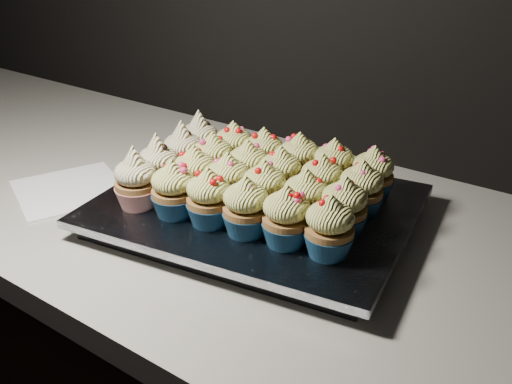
# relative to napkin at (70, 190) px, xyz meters

# --- Properties ---
(worktop) EXTENTS (2.44, 0.64, 0.04)m
(worktop) POSITION_rel_napkin_xyz_m (0.23, 0.11, -0.02)
(worktop) COLOR beige
(worktop) RESTS_ON cabinet
(napkin) EXTENTS (0.22, 0.22, 0.00)m
(napkin) POSITION_rel_napkin_xyz_m (0.00, 0.00, 0.00)
(napkin) COLOR white
(napkin) RESTS_ON worktop
(baking_tray) EXTENTS (0.45, 0.37, 0.02)m
(baking_tray) POSITION_rel_napkin_xyz_m (0.31, 0.09, 0.01)
(baking_tray) COLOR black
(baking_tray) RESTS_ON worktop
(foil_lining) EXTENTS (0.49, 0.41, 0.01)m
(foil_lining) POSITION_rel_napkin_xyz_m (0.31, 0.09, 0.03)
(foil_lining) COLOR silver
(foil_lining) RESTS_ON baking_tray
(cupcake_0) EXTENTS (0.06, 0.06, 0.10)m
(cupcake_0) POSITION_rel_napkin_xyz_m (0.18, -0.02, 0.07)
(cupcake_0) COLOR red
(cupcake_0) RESTS_ON foil_lining
(cupcake_1) EXTENTS (0.06, 0.06, 0.08)m
(cupcake_1) POSITION_rel_napkin_xyz_m (0.24, -0.00, 0.07)
(cupcake_1) COLOR navy
(cupcake_1) RESTS_ON foil_lining
(cupcake_2) EXTENTS (0.06, 0.06, 0.08)m
(cupcake_2) POSITION_rel_napkin_xyz_m (0.30, 0.01, 0.07)
(cupcake_2) COLOR navy
(cupcake_2) RESTS_ON foil_lining
(cupcake_3) EXTENTS (0.06, 0.06, 0.08)m
(cupcake_3) POSITION_rel_napkin_xyz_m (0.36, 0.01, 0.07)
(cupcake_3) COLOR navy
(cupcake_3) RESTS_ON foil_lining
(cupcake_4) EXTENTS (0.06, 0.06, 0.08)m
(cupcake_4) POSITION_rel_napkin_xyz_m (0.41, 0.02, 0.07)
(cupcake_4) COLOR navy
(cupcake_4) RESTS_ON foil_lining
(cupcake_5) EXTENTS (0.06, 0.06, 0.08)m
(cupcake_5) POSITION_rel_napkin_xyz_m (0.47, 0.03, 0.07)
(cupcake_5) COLOR navy
(cupcake_5) RESTS_ON foil_lining
(cupcake_6) EXTENTS (0.06, 0.06, 0.10)m
(cupcake_6) POSITION_rel_napkin_xyz_m (0.17, 0.04, 0.07)
(cupcake_6) COLOR red
(cupcake_6) RESTS_ON foil_lining
(cupcake_7) EXTENTS (0.06, 0.06, 0.08)m
(cupcake_7) POSITION_rel_napkin_xyz_m (0.23, 0.05, 0.07)
(cupcake_7) COLOR navy
(cupcake_7) RESTS_ON foil_lining
(cupcake_8) EXTENTS (0.06, 0.06, 0.08)m
(cupcake_8) POSITION_rel_napkin_xyz_m (0.29, 0.06, 0.07)
(cupcake_8) COLOR navy
(cupcake_8) RESTS_ON foil_lining
(cupcake_9) EXTENTS (0.06, 0.06, 0.08)m
(cupcake_9) POSITION_rel_napkin_xyz_m (0.34, 0.07, 0.07)
(cupcake_9) COLOR navy
(cupcake_9) RESTS_ON foil_lining
(cupcake_10) EXTENTS (0.06, 0.06, 0.08)m
(cupcake_10) POSITION_rel_napkin_xyz_m (0.41, 0.08, 0.07)
(cupcake_10) COLOR navy
(cupcake_10) RESTS_ON foil_lining
(cupcake_11) EXTENTS (0.06, 0.06, 0.08)m
(cupcake_11) POSITION_rel_napkin_xyz_m (0.46, 0.09, 0.07)
(cupcake_11) COLOR navy
(cupcake_11) RESTS_ON foil_lining
(cupcake_12) EXTENTS (0.06, 0.06, 0.10)m
(cupcake_12) POSITION_rel_napkin_xyz_m (0.17, 0.10, 0.07)
(cupcake_12) COLOR red
(cupcake_12) RESTS_ON foil_lining
(cupcake_13) EXTENTS (0.06, 0.06, 0.08)m
(cupcake_13) POSITION_rel_napkin_xyz_m (0.22, 0.11, 0.07)
(cupcake_13) COLOR navy
(cupcake_13) RESTS_ON foil_lining
(cupcake_14) EXTENTS (0.06, 0.06, 0.08)m
(cupcake_14) POSITION_rel_napkin_xyz_m (0.28, 0.12, 0.07)
(cupcake_14) COLOR navy
(cupcake_14) RESTS_ON foil_lining
(cupcake_15) EXTENTS (0.06, 0.06, 0.08)m
(cupcake_15) POSITION_rel_napkin_xyz_m (0.34, 0.12, 0.07)
(cupcake_15) COLOR navy
(cupcake_15) RESTS_ON foil_lining
(cupcake_16) EXTENTS (0.06, 0.06, 0.08)m
(cupcake_16) POSITION_rel_napkin_xyz_m (0.40, 0.14, 0.07)
(cupcake_16) COLOR navy
(cupcake_16) RESTS_ON foil_lining
(cupcake_17) EXTENTS (0.06, 0.06, 0.08)m
(cupcake_17) POSITION_rel_napkin_xyz_m (0.45, 0.15, 0.07)
(cupcake_17) COLOR navy
(cupcake_17) RESTS_ON foil_lining
(cupcake_18) EXTENTS (0.06, 0.06, 0.10)m
(cupcake_18) POSITION_rel_napkin_xyz_m (0.15, 0.16, 0.07)
(cupcake_18) COLOR red
(cupcake_18) RESTS_ON foil_lining
(cupcake_19) EXTENTS (0.06, 0.06, 0.08)m
(cupcake_19) POSITION_rel_napkin_xyz_m (0.22, 0.17, 0.07)
(cupcake_19) COLOR navy
(cupcake_19) RESTS_ON foil_lining
(cupcake_20) EXTENTS (0.06, 0.06, 0.08)m
(cupcake_20) POSITION_rel_napkin_xyz_m (0.27, 0.17, 0.07)
(cupcake_20) COLOR navy
(cupcake_20) RESTS_ON foil_lining
(cupcake_21) EXTENTS (0.06, 0.06, 0.08)m
(cupcake_21) POSITION_rel_napkin_xyz_m (0.33, 0.19, 0.07)
(cupcake_21) COLOR navy
(cupcake_21) RESTS_ON foil_lining
(cupcake_22) EXTENTS (0.06, 0.06, 0.08)m
(cupcake_22) POSITION_rel_napkin_xyz_m (0.39, 0.20, 0.07)
(cupcake_22) COLOR navy
(cupcake_22) RESTS_ON foil_lining
(cupcake_23) EXTENTS (0.06, 0.06, 0.08)m
(cupcake_23) POSITION_rel_napkin_xyz_m (0.45, 0.20, 0.07)
(cupcake_23) COLOR navy
(cupcake_23) RESTS_ON foil_lining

